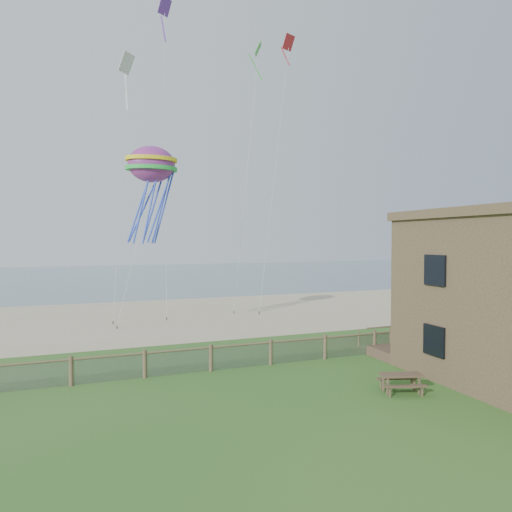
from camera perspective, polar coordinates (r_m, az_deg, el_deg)
name	(u,v)px	position (r m, az deg, el deg)	size (l,w,h in m)	color
ground	(334,407)	(17.69, 9.73, -18.10)	(160.00, 160.00, 0.00)	#2A6221
sand_beach	(195,315)	(37.76, -7.62, -7.26)	(72.00, 20.00, 0.02)	tan
ocean	(136,275)	(80.97, -14.74, -2.36)	(160.00, 68.00, 0.02)	slate
chainlink_fence	(271,354)	(22.67, 1.84, -12.09)	(36.20, 0.20, 1.25)	brown
motel_deck	(489,343)	(29.45, 27.09, -9.62)	(15.00, 2.00, 0.50)	brown
picnic_table	(401,384)	(19.68, 17.70, -15.01)	(1.63, 1.23, 0.69)	brown
octopus_kite	(152,192)	(29.74, -12.89, 7.85)	(3.24, 2.29, 6.67)	red
kite_white	(127,78)	(31.95, -15.86, 20.67)	(1.26, 0.70, 3.07)	silver
kite_purple	(165,18)	(34.16, -11.34, 27.18)	(1.05, 0.70, 2.46)	#6B32A4
kite_red	(289,48)	(36.48, 4.10, 24.54)	(1.07, 0.70, 1.84)	red
kite_green	(258,58)	(36.44, 0.27, 23.47)	(0.94, 0.70, 2.33)	green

